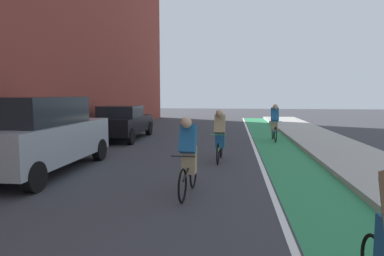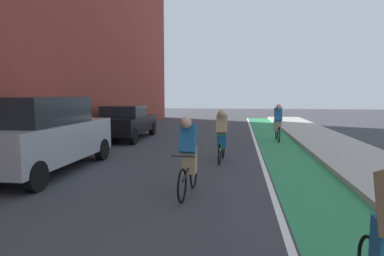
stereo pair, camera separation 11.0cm
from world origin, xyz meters
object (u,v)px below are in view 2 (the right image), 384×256
object	(u,v)px
cyclist_trailing	(222,135)
cyclist_far	(278,123)
parked_suv_silver	(41,134)
parked_sedan_black	(125,122)
cyclist_mid	(188,156)

from	to	relation	value
cyclist_trailing	cyclist_far	size ratio (longest dim) A/B	0.97
parked_suv_silver	cyclist_far	distance (m)	9.67
parked_suv_silver	parked_sedan_black	distance (m)	6.52
parked_sedan_black	cyclist_mid	world-z (taller)	cyclist_mid
parked_sedan_black	cyclist_trailing	size ratio (longest dim) A/B	2.57
parked_sedan_black	cyclist_mid	bearing A→B (deg)	-62.50
parked_suv_silver	cyclist_far	size ratio (longest dim) A/B	2.63
cyclist_mid	cyclist_far	size ratio (longest dim) A/B	0.99
cyclist_trailing	parked_sedan_black	bearing A→B (deg)	136.38
parked_sedan_black	cyclist_trailing	world-z (taller)	cyclist_trailing
parked_sedan_black	cyclist_trailing	bearing A→B (deg)	-43.62
cyclist_trailing	cyclist_far	bearing A→B (deg)	65.09
parked_suv_silver	cyclist_far	world-z (taller)	parked_suv_silver
parked_sedan_black	cyclist_far	xyz separation A→B (m)	(6.81, 0.35, 0.02)
cyclist_mid	cyclist_far	world-z (taller)	cyclist_far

